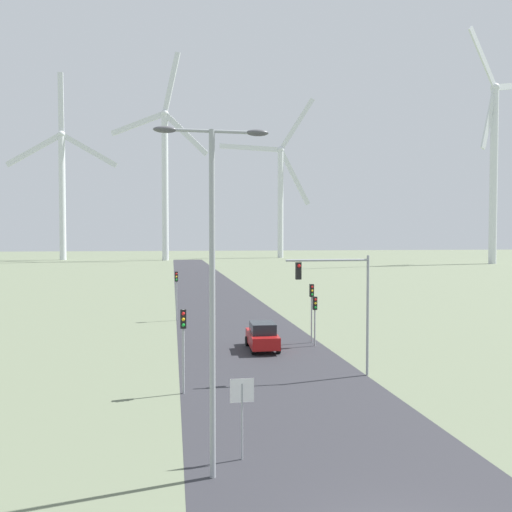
# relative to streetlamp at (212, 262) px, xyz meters

# --- Properties ---
(road_surface) EXTENTS (10.00, 240.00, 0.01)m
(road_surface) POSITION_rel_streetlamp_xyz_m (4.13, 43.40, -6.68)
(road_surface) COLOR #2D2D33
(road_surface) RESTS_ON ground
(streetlamp) EXTENTS (3.49, 0.32, 10.73)m
(streetlamp) POSITION_rel_streetlamp_xyz_m (0.00, 0.00, 0.00)
(streetlamp) COLOR #93999E
(streetlamp) RESTS_ON ground
(stop_sign_near) EXTENTS (0.81, 0.07, 2.74)m
(stop_sign_near) POSITION_rel_streetlamp_xyz_m (1.06, 1.09, -4.77)
(stop_sign_near) COLOR #93999E
(stop_sign_near) RESTS_ON ground
(traffic_light_post_near_left) EXTENTS (0.28, 0.33, 4.03)m
(traffic_light_post_near_left) POSITION_rel_streetlamp_xyz_m (-0.70, 8.59, -3.73)
(traffic_light_post_near_left) COLOR #93999E
(traffic_light_post_near_left) RESTS_ON ground
(traffic_light_post_near_right) EXTENTS (0.28, 0.34, 3.41)m
(traffic_light_post_near_right) POSITION_rel_streetlamp_xyz_m (8.45, 17.74, -4.18)
(traffic_light_post_near_right) COLOR #93999E
(traffic_light_post_near_right) RESTS_ON ground
(traffic_light_post_mid_left) EXTENTS (0.28, 0.33, 4.44)m
(traffic_light_post_mid_left) POSITION_rel_streetlamp_xyz_m (-0.85, 30.21, -3.45)
(traffic_light_post_mid_left) COLOR #93999E
(traffic_light_post_mid_left) RESTS_ON ground
(traffic_light_post_mid_right) EXTENTS (0.28, 0.34, 4.18)m
(traffic_light_post_mid_right) POSITION_rel_streetlamp_xyz_m (8.53, 18.85, -3.63)
(traffic_light_post_mid_right) COLOR #93999E
(traffic_light_post_mid_right) RESTS_ON ground
(traffic_light_mast_overhead) EXTENTS (4.60, 0.34, 6.50)m
(traffic_light_mast_overhead) POSITION_rel_streetlamp_xyz_m (7.66, 10.18, -2.07)
(traffic_light_mast_overhead) COLOR #93999E
(traffic_light_mast_overhead) RESTS_ON ground
(car_approaching) EXTENTS (1.96, 4.17, 1.83)m
(car_approaching) POSITION_rel_streetlamp_xyz_m (4.69, 17.26, -5.77)
(car_approaching) COLOR maroon
(car_approaching) RESTS_ON ground
(wind_turbine_left) EXTENTS (37.89, 3.14, 65.15)m
(wind_turbine_left) POSITION_rel_streetlamp_xyz_m (-39.01, 168.34, 20.83)
(wind_turbine_left) COLOR silver
(wind_turbine_left) RESTS_ON ground
(wind_turbine_center) EXTENTS (33.11, 14.42, 70.45)m
(wind_turbine_center) POSITION_rel_streetlamp_xyz_m (-3.49, 158.76, 24.09)
(wind_turbine_center) COLOR silver
(wind_turbine_center) RESTS_ON ground
(wind_turbine_right) EXTENTS (37.44, 2.60, 62.83)m
(wind_turbine_right) POSITION_rel_streetlamp_xyz_m (40.81, 176.43, 20.36)
(wind_turbine_right) COLOR silver
(wind_turbine_right) RESTS_ON ground
(wind_turbine_far_right) EXTENTS (29.84, 14.40, 66.72)m
(wind_turbine_far_right) POSITION_rel_streetlamp_xyz_m (92.58, 118.97, 24.76)
(wind_turbine_far_right) COLOR silver
(wind_turbine_far_right) RESTS_ON ground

